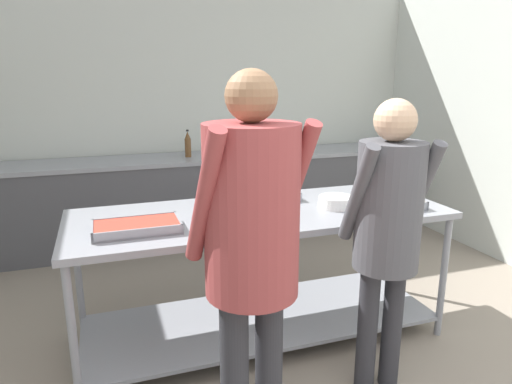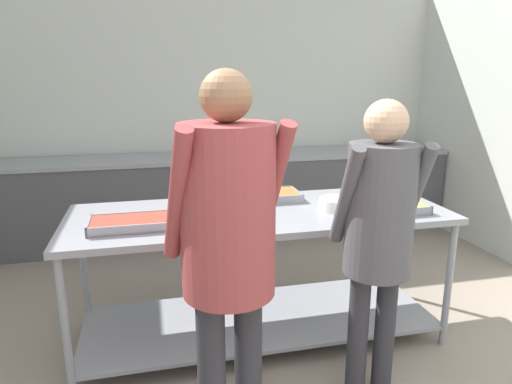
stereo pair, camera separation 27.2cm
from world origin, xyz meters
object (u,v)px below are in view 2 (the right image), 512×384
(sauce_pan, at_px, (211,212))
(plate_stack, at_px, (337,204))
(serving_tray_greens, at_px, (132,223))
(serving_tray_roast, at_px, (394,207))
(serving_tray_vegetables, at_px, (267,196))
(water_bottle, at_px, (205,144))
(guest_serving_right, at_px, (228,232))
(guest_serving_left, at_px, (379,223))

(sauce_pan, distance_m, plate_stack, 0.81)
(serving_tray_greens, relative_size, serving_tray_roast, 1.29)
(serving_tray_greens, height_order, serving_tray_vegetables, same)
(plate_stack, bearing_deg, serving_tray_greens, -176.83)
(serving_tray_vegetables, height_order, water_bottle, water_bottle)
(serving_tray_vegetables, distance_m, water_bottle, 1.72)
(serving_tray_greens, bearing_deg, plate_stack, 3.17)
(guest_serving_right, xyz_separation_m, water_bottle, (0.26, 2.84, -0.04))
(serving_tray_roast, distance_m, guest_serving_right, 1.37)
(sauce_pan, height_order, serving_tray_vegetables, sauce_pan)
(plate_stack, xyz_separation_m, serving_tray_roast, (0.33, -0.12, -0.01))
(serving_tray_roast, relative_size, guest_serving_right, 0.21)
(sauce_pan, relative_size, serving_tray_roast, 1.00)
(guest_serving_right, bearing_deg, serving_tray_greens, 119.71)
(serving_tray_roast, bearing_deg, plate_stack, 159.89)
(serving_tray_vegetables, bearing_deg, guest_serving_left, -71.19)
(serving_tray_greens, distance_m, sauce_pan, 0.46)
(serving_tray_vegetables, height_order, guest_serving_right, guest_serving_right)
(sauce_pan, bearing_deg, guest_serving_right, -92.45)
(guest_serving_right, height_order, water_bottle, guest_serving_right)
(serving_tray_greens, xyz_separation_m, sauce_pan, (0.45, 0.05, 0.02))
(sauce_pan, relative_size, serving_tray_vegetables, 0.83)
(sauce_pan, distance_m, serving_tray_vegetables, 0.56)
(water_bottle, bearing_deg, serving_tray_vegetables, -83.02)
(guest_serving_left, bearing_deg, sauce_pan, 141.28)
(serving_tray_greens, xyz_separation_m, serving_tray_roast, (1.59, -0.05, -0.00))
(serving_tray_vegetables, xyz_separation_m, guest_serving_left, (0.33, -0.96, 0.09))
(sauce_pan, distance_m, water_bottle, 2.07)
(sauce_pan, bearing_deg, serving_tray_greens, -173.72)
(serving_tray_greens, bearing_deg, sauce_pan, 6.28)
(serving_tray_greens, relative_size, guest_serving_right, 0.27)
(sauce_pan, bearing_deg, plate_stack, 1.41)
(serving_tray_roast, xyz_separation_m, guest_serving_right, (-1.17, -0.68, 0.17))
(serving_tray_greens, distance_m, serving_tray_vegetables, 0.97)
(water_bottle, bearing_deg, guest_serving_right, -95.20)
(serving_tray_greens, height_order, guest_serving_left, guest_serving_left)
(plate_stack, bearing_deg, water_bottle, 105.95)
(guest_serving_left, bearing_deg, serving_tray_roast, 52.96)
(serving_tray_vegetables, height_order, serving_tray_roast, same)
(sauce_pan, height_order, plate_stack, sauce_pan)
(serving_tray_greens, distance_m, water_bottle, 2.21)
(plate_stack, relative_size, guest_serving_right, 0.14)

